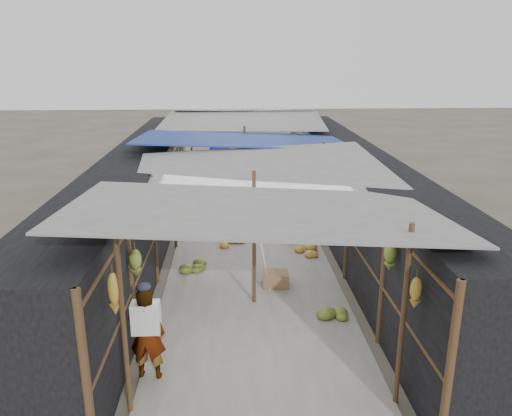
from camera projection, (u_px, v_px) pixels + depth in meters
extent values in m
plane|color=#6B6356|center=(265.00, 406.00, 6.77)|extent=(80.00, 80.00, 0.00)
cube|color=#9E998E|center=(248.00, 239.00, 12.98)|extent=(3.60, 16.00, 0.02)
cube|color=black|center=(140.00, 198.00, 12.51)|extent=(1.40, 15.00, 2.30)
cube|color=black|center=(353.00, 195.00, 12.78)|extent=(1.40, 15.00, 2.30)
cube|color=#98764D|center=(276.00, 279.00, 10.26)|extent=(0.53, 0.43, 0.31)
cube|color=#98764D|center=(294.00, 235.00, 12.81)|extent=(0.65, 0.59, 0.32)
cube|color=#98764D|center=(228.00, 211.00, 14.90)|extent=(0.50, 0.45, 0.27)
cylinder|color=black|center=(306.00, 219.00, 14.27)|extent=(0.63, 0.63, 0.19)
imported|color=white|center=(147.00, 334.00, 7.18)|extent=(0.57, 0.41, 1.45)
imported|color=navy|center=(245.00, 205.00, 12.88)|extent=(1.07, 0.99, 1.77)
imported|color=#524F47|center=(296.00, 187.00, 16.27)|extent=(0.39, 0.63, 0.95)
cylinder|color=brown|center=(123.00, 325.00, 6.30)|extent=(0.07, 0.07, 2.60)
cylinder|color=brown|center=(403.00, 318.00, 6.48)|extent=(0.07, 0.07, 2.60)
cylinder|color=brown|center=(254.00, 239.00, 9.26)|extent=(0.07, 0.07, 2.60)
cylinder|color=brown|center=(174.00, 197.00, 12.04)|extent=(0.07, 0.07, 2.60)
cylinder|color=brown|center=(322.00, 195.00, 12.21)|extent=(0.07, 0.07, 2.60)
cylinder|color=brown|center=(245.00, 169.00, 14.99)|extent=(0.07, 0.07, 2.60)
cylinder|color=brown|center=(192.00, 152.00, 17.77)|extent=(0.07, 0.07, 2.60)
cylinder|color=brown|center=(292.00, 151.00, 17.94)|extent=(0.07, 0.07, 2.60)
cube|color=gray|center=(261.00, 209.00, 7.00)|extent=(5.21, 3.19, 0.52)
cube|color=gray|center=(261.00, 170.00, 10.11)|extent=(5.23, 3.73, 0.50)
cube|color=navy|center=(242.00, 139.00, 13.22)|extent=(5.40, 3.60, 0.41)
cube|color=gray|center=(243.00, 120.00, 16.35)|extent=(5.37, 3.66, 0.27)
cube|color=gray|center=(244.00, 110.00, 18.61)|extent=(5.00, 1.99, 0.24)
cylinder|color=brown|center=(166.00, 162.00, 12.29)|extent=(0.06, 15.00, 0.06)
cylinder|color=brown|center=(327.00, 161.00, 12.48)|extent=(0.06, 15.00, 0.06)
cylinder|color=gray|center=(247.00, 162.00, 12.38)|extent=(0.02, 15.00, 0.02)
cube|color=#1A42AA|center=(238.00, 167.00, 13.16)|extent=(0.70, 0.03, 0.60)
cube|color=navy|center=(220.00, 147.00, 16.07)|extent=(0.65, 0.03, 0.60)
cube|color=white|center=(255.00, 148.00, 15.74)|extent=(0.60, 0.03, 0.55)
cube|color=#1B4BB0|center=(262.00, 197.00, 10.46)|extent=(0.55, 0.03, 0.65)
cube|color=#A4191F|center=(280.00, 190.00, 10.93)|extent=(0.50, 0.03, 0.60)
ellipsoid|color=gold|center=(114.00, 294.00, 6.18)|extent=(0.15, 0.13, 0.59)
ellipsoid|color=olive|center=(135.00, 263.00, 7.56)|extent=(0.19, 0.16, 0.44)
ellipsoid|color=gold|center=(150.00, 226.00, 8.93)|extent=(0.18, 0.16, 0.46)
ellipsoid|color=gold|center=(158.00, 205.00, 9.93)|extent=(0.18, 0.15, 0.56)
ellipsoid|color=olive|center=(167.00, 191.00, 11.35)|extent=(0.18, 0.16, 0.38)
ellipsoid|color=gold|center=(176.00, 166.00, 13.34)|extent=(0.19, 0.16, 0.49)
ellipsoid|color=olive|center=(181.00, 160.00, 14.76)|extent=(0.15, 0.12, 0.49)
ellipsoid|color=gold|center=(184.00, 149.00, 15.80)|extent=(0.19, 0.16, 0.57)
ellipsoid|color=olive|center=(188.00, 138.00, 17.32)|extent=(0.16, 0.14, 0.44)
ellipsoid|color=olive|center=(191.00, 136.00, 18.57)|extent=(0.17, 0.14, 0.59)
ellipsoid|color=gold|center=(416.00, 293.00, 6.24)|extent=(0.15, 0.13, 0.43)
ellipsoid|color=olive|center=(390.00, 256.00, 7.22)|extent=(0.19, 0.16, 0.45)
ellipsoid|color=olive|center=(364.00, 235.00, 8.66)|extent=(0.16, 0.14, 0.37)
ellipsoid|color=olive|center=(341.00, 200.00, 10.46)|extent=(0.20, 0.17, 0.36)
ellipsoid|color=olive|center=(328.00, 189.00, 11.83)|extent=(0.16, 0.13, 0.57)
ellipsoid|color=olive|center=(315.00, 171.00, 13.61)|extent=(0.15, 0.12, 0.55)
ellipsoid|color=olive|center=(308.00, 164.00, 14.86)|extent=(0.16, 0.14, 0.53)
ellipsoid|color=gold|center=(300.00, 151.00, 16.58)|extent=(0.17, 0.15, 0.53)
ellipsoid|color=gold|center=(297.00, 144.00, 17.35)|extent=(0.18, 0.16, 0.42)
ellipsoid|color=olive|center=(291.00, 134.00, 18.81)|extent=(0.20, 0.17, 0.58)
ellipsoid|color=gold|center=(304.00, 247.00, 11.92)|extent=(0.70, 0.60, 0.35)
ellipsoid|color=olive|center=(194.00, 266.00, 10.94)|extent=(0.58, 0.49, 0.29)
ellipsoid|color=olive|center=(302.00, 215.00, 14.50)|extent=(0.49, 0.41, 0.24)
ellipsoid|color=olive|center=(333.00, 316.00, 8.90)|extent=(0.48, 0.41, 0.24)
ellipsoid|color=gold|center=(233.00, 239.00, 12.54)|extent=(0.64, 0.54, 0.32)
ellipsoid|color=olive|center=(196.00, 208.00, 15.11)|extent=(0.65, 0.55, 0.32)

